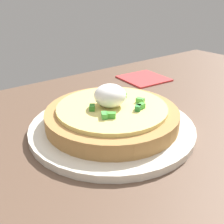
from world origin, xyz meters
The scene contains 4 objects.
dining_table centered at (0.00, 0.00, 1.51)cm, with size 125.67×69.04×3.03cm, color brown.
plate centered at (1.22, -4.63, 3.60)cm, with size 26.40×26.40×1.14cm, color silver.
pizza centered at (1.23, -4.64, 5.85)cm, with size 21.11×21.11×6.56cm.
napkin centered at (-21.27, -20.41, 3.23)cm, with size 10.55×10.55×0.40cm, color #D9393A.
Camera 1 is at (23.66, 24.42, 23.61)cm, focal length 41.11 mm.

